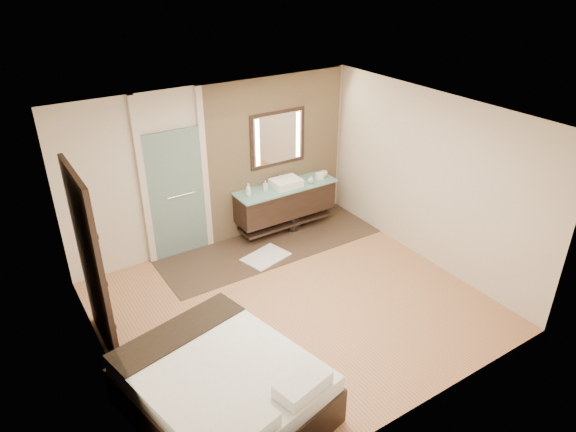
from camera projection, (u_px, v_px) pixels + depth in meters
floor at (293, 305)px, 7.25m from camera, size 5.00×5.00×0.00m
tile_strip at (271, 245)px, 8.73m from camera, size 3.80×1.30×0.01m
stone_wall at (276, 154)px, 8.81m from camera, size 2.60×0.08×2.70m
vanity at (285, 201)px, 8.95m from camera, size 1.85×0.55×0.88m
mirror_unit at (278, 138)px, 8.63m from camera, size 1.06×0.04×0.96m
frosted_door at (176, 190)px, 8.01m from camera, size 1.10×0.12×2.70m
shoji_partition at (92, 265)px, 5.98m from camera, size 0.06×1.20×2.40m
bed at (223, 389)px, 5.45m from camera, size 2.05×2.36×0.79m
bath_mat at (266, 257)px, 8.37m from camera, size 0.82×0.66×0.02m
waste_bin at (293, 223)px, 9.16m from camera, size 0.27×0.27×0.26m
tissue_box at (320, 176)px, 9.07m from camera, size 0.15×0.15×0.10m
soap_bottle_a at (248, 190)px, 8.41m from camera, size 0.09×0.09×0.22m
soap_bottle_b at (265, 185)px, 8.62m from camera, size 0.10×0.10×0.17m
soap_bottle_c at (311, 179)px, 8.90m from camera, size 0.14×0.14×0.14m
cup at (324, 174)px, 9.16m from camera, size 0.16×0.16×0.10m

